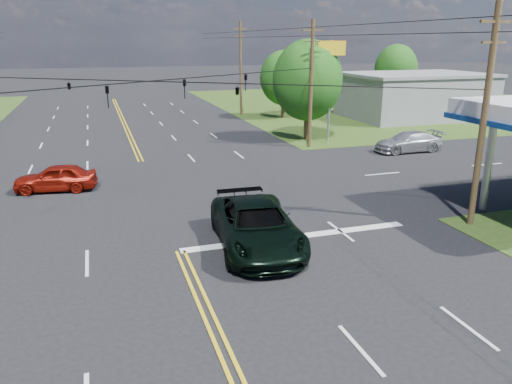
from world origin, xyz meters
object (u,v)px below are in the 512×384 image
object	(u,v)px
retail_ne	(414,97)
pole_right_far	(241,67)
pole_se	(484,116)
suv_black	(256,227)
tree_far_r	(396,69)
pole_ne	(311,83)
pickup_dkgreen	(256,226)
tree_right_a	(307,80)
tree_right_b	(283,78)

from	to	relation	value
retail_ne	pole_right_far	size ratio (longest dim) A/B	1.40
retail_ne	pole_right_far	distance (m)	19.02
pole_se	suv_black	distance (m)	10.80
pole_se	tree_far_r	distance (m)	44.30
pole_right_far	retail_ne	bearing A→B (deg)	-25.20
pole_ne	pole_right_far	world-z (taller)	pole_right_far
tree_far_r	pole_se	bearing A→B (deg)	-118.30
pole_ne	pickup_dkgreen	bearing A→B (deg)	-119.74
tree_right_a	pole_se	bearing A→B (deg)	-92.73
retail_ne	pole_se	distance (m)	33.72
pole_se	pickup_dkgreen	bearing A→B (deg)	177.14
pole_ne	tree_right_b	size ratio (longest dim) A/B	1.34
pole_right_far	pickup_dkgreen	distance (m)	38.08
pole_se	tree_far_r	xyz separation A→B (m)	(21.00, 39.00, -0.37)
retail_ne	pole_ne	size ratio (longest dim) A/B	1.47
retail_ne	pickup_dkgreen	size ratio (longest dim) A/B	2.13
pole_ne	pole_right_far	size ratio (longest dim) A/B	0.95
pole_right_far	tree_right_b	size ratio (longest dim) A/B	1.41
tree_right_a	pickup_dkgreen	distance (m)	23.60
tree_right_b	tree_far_r	world-z (taller)	tree_far_r
tree_right_b	suv_black	world-z (taller)	tree_right_b
pole_se	tree_right_b	distance (m)	33.19
retail_ne	pole_ne	xyz separation A→B (m)	(-17.00, -11.00, 2.72)
retail_ne	tree_right_a	world-z (taller)	tree_right_a
tree_right_b	tree_far_r	distance (m)	18.50
pole_right_far	tree_right_b	world-z (taller)	pole_right_far
retail_ne	pole_se	xyz separation A→B (m)	(-17.00, -29.00, 2.72)
pole_right_far	tree_far_r	xyz separation A→B (m)	(21.00, 2.00, -0.62)
tree_right_b	pickup_dkgreen	xyz separation A→B (m)	(-13.50, -32.50, -3.31)
pole_se	pole_ne	bearing A→B (deg)	90.00
retail_ne	suv_black	distance (m)	39.28
retail_ne	tree_far_r	world-z (taller)	tree_far_r
tree_far_r	pole_right_far	bearing A→B (deg)	-174.56
pole_se	retail_ne	bearing A→B (deg)	59.62
tree_right_a	suv_black	world-z (taller)	tree_right_a
pole_right_far	tree_right_a	distance (m)	16.03
pole_ne	tree_right_b	distance (m)	15.42
tree_right_b	pickup_dkgreen	distance (m)	35.35
pole_right_far	tree_right_b	xyz separation A→B (m)	(3.50, -4.00, -0.95)
pole_ne	tree_right_a	bearing A→B (deg)	71.57
retail_ne	pole_ne	bearing A→B (deg)	-147.09
pole_se	tree_right_a	world-z (taller)	pole_se
pole_right_far	tree_right_a	bearing A→B (deg)	-86.42
pickup_dkgreen	tree_far_r	bearing A→B (deg)	57.37
retail_ne	tree_right_b	distance (m)	14.22
pickup_dkgreen	pole_ne	bearing A→B (deg)	66.47
suv_black	tree_right_a	bearing A→B (deg)	64.03
suv_black	retail_ne	bearing A→B (deg)	48.79
pole_ne	tree_right_b	bearing A→B (deg)	76.87
retail_ne	pole_right_far	world-z (taller)	pole_right_far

